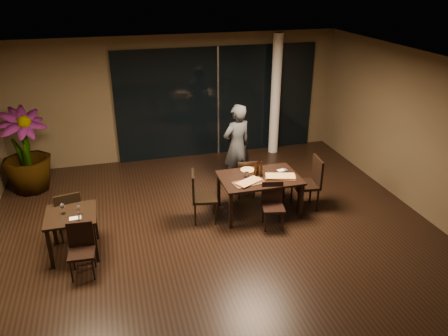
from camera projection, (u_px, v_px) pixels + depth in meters
ground at (219, 241)px, 7.64m from camera, size 8.00×8.00×0.00m
wall_back at (177, 98)px, 10.58m from camera, size 8.00×0.10×3.00m
wall_right at (433, 139)px, 7.99m from camera, size 0.10×8.00×3.00m
ceiling at (218, 68)px, 6.39m from camera, size 8.00×8.00×0.04m
window_panel at (218, 102)px, 10.80m from camera, size 5.00×0.06×2.70m
column at (276, 95)px, 10.80m from camera, size 0.24×0.24×3.00m
main_table at (259, 180)px, 8.31m from camera, size 1.50×1.00×0.75m
side_table at (72, 221)px, 7.08m from camera, size 0.80×0.80×0.75m
chair_main_far at (246, 177)px, 8.94m from camera, size 0.43×0.43×0.84m
chair_main_near at (273, 202)px, 7.95m from camera, size 0.46×0.46×0.84m
chair_main_left at (200, 194)px, 8.06m from camera, size 0.53×0.53×0.99m
chair_main_right at (310, 180)px, 8.51m from camera, size 0.53×0.53×1.05m
chair_side_far at (69, 213)px, 7.52m from camera, size 0.51×0.51×0.92m
chair_side_near at (81, 246)px, 6.68m from camera, size 0.41×0.41×0.84m
diner at (237, 146)px, 9.25m from camera, size 0.72×0.59×1.84m
potted_plant at (25, 151)px, 9.07m from camera, size 1.34×1.34×1.79m
pizza_board_left at (249, 183)px, 8.03m from camera, size 0.63×0.39×0.01m
pizza_board_right at (280, 177)px, 8.25m from camera, size 0.65×0.47×0.01m
oblong_pizza_left at (249, 182)px, 8.02m from camera, size 0.52×0.42×0.02m
oblong_pizza_right at (280, 176)px, 8.25m from camera, size 0.57×0.38×0.02m
round_pizza at (248, 170)px, 8.54m from camera, size 0.28×0.28×0.01m
bottle_a at (256, 170)px, 8.25m from camera, size 0.06×0.06×0.27m
bottle_b at (261, 169)px, 8.25m from camera, size 0.07×0.07×0.30m
bottle_c at (257, 168)px, 8.30m from camera, size 0.06×0.06×0.28m
tumbler_left at (247, 175)px, 8.25m from camera, size 0.08×0.08×0.10m
tumbler_right at (268, 172)px, 8.38m from camera, size 0.07×0.07×0.08m
napkin_near at (286, 175)px, 8.35m from camera, size 0.18×0.10×0.01m
napkin_far at (282, 170)px, 8.53m from camera, size 0.20×0.14×0.01m
wine_glass_a at (63, 209)px, 6.99m from camera, size 0.08×0.08×0.18m
wine_glass_b at (79, 210)px, 6.95m from camera, size 0.08×0.08×0.17m
side_napkin at (75, 218)px, 6.88m from camera, size 0.19×0.12×0.01m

